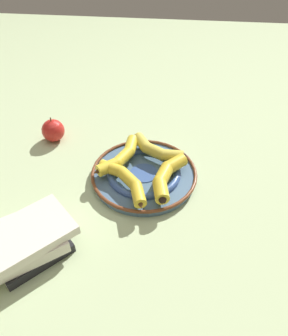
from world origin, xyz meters
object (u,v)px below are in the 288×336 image
at_px(decorative_bowl, 144,174).
at_px(apple, 53,130).
at_px(book_stack, 24,241).
at_px(banana_d, 155,149).
at_px(banana_b, 127,181).
at_px(banana_c, 121,157).
at_px(banana_a, 167,175).

xyz_separation_m(decorative_bowl, apple, (-0.15, -0.31, 0.02)).
bearing_deg(decorative_bowl, apple, -115.78).
bearing_deg(book_stack, banana_d, -169.73).
relative_size(banana_b, banana_c, 0.91).
height_order(banana_b, book_stack, book_stack).
height_order(decorative_bowl, banana_a, banana_a).
xyz_separation_m(banana_b, apple, (-0.22, -0.27, -0.01)).
xyz_separation_m(banana_a, banana_b, (0.03, -0.10, -0.00)).
xyz_separation_m(decorative_bowl, banana_c, (-0.03, -0.07, 0.03)).
bearing_deg(decorative_bowl, banana_a, 60.79).
bearing_deg(banana_a, book_stack, -35.50).
distance_m(banana_d, apple, 0.35).
bearing_deg(banana_d, book_stack, -98.06).
relative_size(banana_c, book_stack, 0.74).
bearing_deg(apple, banana_d, 77.00).
bearing_deg(banana_c, apple, 88.71).
bearing_deg(apple, banana_b, 51.39).
relative_size(banana_c, banana_d, 1.08).
bearing_deg(banana_b, apple, 7.85).
height_order(banana_d, apple, apple).
relative_size(banana_a, apple, 2.27).
relative_size(decorative_bowl, banana_a, 1.57).
distance_m(banana_c, book_stack, 0.35).
bearing_deg(banana_d, apple, -163.73).
height_order(banana_c, banana_d, same).
bearing_deg(decorative_bowl, book_stack, -41.11).
distance_m(decorative_bowl, apple, 0.35).
height_order(banana_b, banana_c, banana_c).
height_order(decorative_bowl, book_stack, book_stack).
xyz_separation_m(banana_b, banana_d, (-0.14, 0.06, 0.00)).
distance_m(banana_a, book_stack, 0.39).
distance_m(banana_a, banana_b, 0.11).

